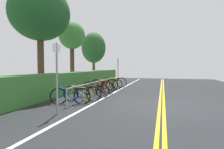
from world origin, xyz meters
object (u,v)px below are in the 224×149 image
at_px(bicycle_4, 101,86).
at_px(bicycle_5, 104,85).
at_px(bicycle_7, 115,82).
at_px(sign_post_far, 118,69).
at_px(bicycle_6, 112,84).
at_px(sign_post_near, 57,71).
at_px(bicycle_1, 82,94).
at_px(bicycle_2, 93,91).
at_px(bike_rack, 99,84).
at_px(tree_mid, 40,14).
at_px(tree_extra, 94,48).
at_px(tree_far_right, 72,37).
at_px(bicycle_3, 98,88).
at_px(bicycle_0, 70,96).

distance_m(bicycle_4, bicycle_5, 0.84).
xyz_separation_m(bicycle_5, bicycle_7, (1.84, -0.21, -0.00)).
relative_size(bicycle_7, sign_post_far, 0.78).
distance_m(bicycle_6, sign_post_near, 6.98).
relative_size(bicycle_1, bicycle_2, 1.09).
distance_m(bike_rack, bicycle_2, 1.40).
xyz_separation_m(bicycle_6, tree_mid, (-3.40, 3.12, 4.09)).
xyz_separation_m(bicycle_1, bicycle_2, (0.97, -0.11, -0.02)).
bearing_deg(bicycle_4, bicycle_2, -172.78).
relative_size(bicycle_2, tree_extra, 0.33).
bearing_deg(tree_extra, bicycle_4, -155.38).
bearing_deg(bike_rack, bicycle_7, -1.53).
bearing_deg(bicycle_5, bicycle_6, -12.60).
xyz_separation_m(bicycle_2, bicycle_7, (4.55, 0.06, 0.05)).
xyz_separation_m(bicycle_7, sign_post_far, (1.47, 0.13, 0.97)).
height_order(bicycle_4, tree_far_right, tree_far_right).
distance_m(bicycle_4, bicycle_6, 1.80).
xyz_separation_m(bicycle_1, tree_extra, (9.45, 3.15, 3.04)).
xyz_separation_m(bicycle_3, tree_far_right, (3.57, 3.45, 3.50)).
xyz_separation_m(bicycle_4, bicycle_5, (0.84, 0.03, 0.02)).
distance_m(bike_rack, bicycle_6, 2.30).
relative_size(bicycle_3, bicycle_7, 0.98).
relative_size(bicycle_0, bicycle_4, 0.99).
xyz_separation_m(bicycle_5, sign_post_far, (3.31, -0.08, 0.97)).
relative_size(bicycle_1, tree_far_right, 0.35).
bearing_deg(bicycle_0, sign_post_far, -0.71).
relative_size(bicycle_4, bicycle_5, 0.95).
bearing_deg(tree_mid, bicycle_4, -61.34).
bearing_deg(sign_post_near, tree_far_right, 24.70).
bearing_deg(sign_post_far, bicycle_4, 179.29).
bearing_deg(bicycle_4, bicycle_0, 179.29).
bearing_deg(bicycle_5, bicycle_2, -174.29).
bearing_deg(tree_far_right, bicycle_4, -128.59).
bearing_deg(bicycle_2, tree_mid, 85.20).
distance_m(bike_rack, bicycle_5, 1.36).
bearing_deg(bicycle_2, tree_extra, 21.05).
relative_size(bicycle_2, bicycle_6, 0.97).
bearing_deg(tree_extra, sign_post_near, -164.18).
distance_m(bicycle_7, tree_extra, 5.89).
relative_size(bicycle_2, tree_far_right, 0.32).
relative_size(bicycle_1, bicycle_6, 1.06).
xyz_separation_m(bike_rack, sign_post_near, (-4.61, -0.20, 0.83)).
distance_m(bicycle_4, bicycle_7, 2.68).
relative_size(bike_rack, bicycle_3, 4.37).
bearing_deg(bicycle_6, bicycle_5, 167.40).
height_order(bicycle_7, tree_mid, tree_mid).
height_order(bicycle_2, bicycle_3, bicycle_3).
distance_m(bicycle_2, tree_far_right, 6.69).
distance_m(bicycle_2, bicycle_4, 1.89).
xyz_separation_m(bicycle_7, tree_extra, (3.92, 3.20, 3.01)).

